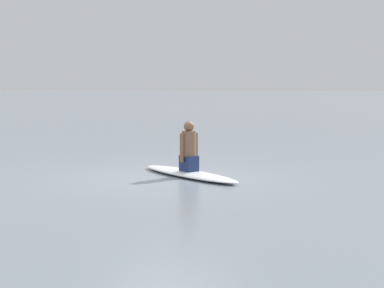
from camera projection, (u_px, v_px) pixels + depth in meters
name	position (u px, v px, depth m)	size (l,w,h in m)	color
ground_plane	(167.00, 178.00, 10.97)	(400.00, 400.00, 0.00)	gray
surfboard	(189.00, 174.00, 11.19)	(2.76, 0.61, 0.10)	white
person_paddler	(189.00, 148.00, 11.15)	(0.41, 0.37, 0.94)	navy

